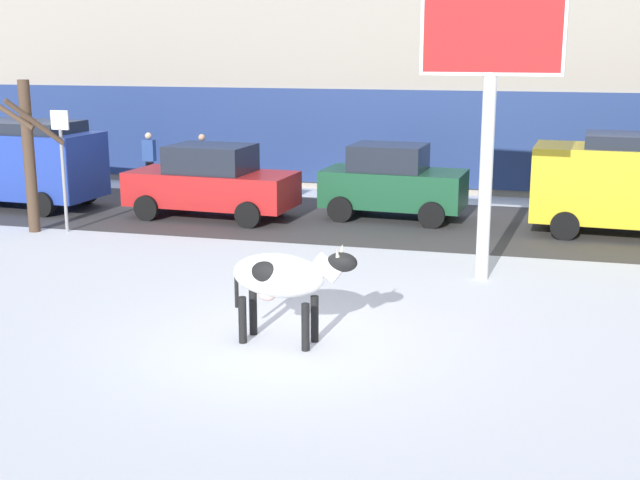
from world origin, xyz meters
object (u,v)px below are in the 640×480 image
at_px(car_red_sedan, 212,182).
at_px(billboard, 492,42).
at_px(street_sign, 63,161).
at_px(pedestrian_near_billboard, 611,178).
at_px(car_darkgreen_hatchback, 393,182).
at_px(car_yellow_van, 639,182).
at_px(car_blue_van, 16,161).
at_px(pedestrian_far_left, 203,163).
at_px(bare_tree_left_lot, 29,153).
at_px(pedestrian_by_cars, 150,161).
at_px(cow_holstein, 281,277).

bearing_deg(car_red_sedan, billboard, -30.36).
relative_size(car_red_sedan, street_sign, 1.53).
bearing_deg(pedestrian_near_billboard, street_sign, -155.07).
xyz_separation_m(car_red_sedan, car_darkgreen_hatchback, (4.43, 1.05, 0.02)).
bearing_deg(pedestrian_near_billboard, car_yellow_van, -82.65).
bearing_deg(street_sign, car_darkgreen_hatchback, 26.03).
distance_m(car_blue_van, car_darkgreen_hatchback, 10.08).
bearing_deg(pedestrian_far_left, car_blue_van, -139.58).
distance_m(billboard, bare_tree_left_lot, 10.78).
bearing_deg(car_yellow_van, pedestrian_by_cars, 168.01).
height_order(cow_holstein, billboard, billboard).
distance_m(car_darkgreen_hatchback, car_yellow_van, 5.77).
xyz_separation_m(billboard, car_darkgreen_hatchback, (-2.59, 5.16, -3.39)).
height_order(cow_holstein, car_darkgreen_hatchback, car_darkgreen_hatchback).
distance_m(pedestrian_near_billboard, street_sign, 13.78).
relative_size(car_yellow_van, pedestrian_near_billboard, 2.72).
bearing_deg(car_blue_van, car_red_sedan, -0.09).
bearing_deg(pedestrian_by_cars, street_sign, -83.40).
height_order(car_blue_van, car_red_sedan, car_blue_van).
distance_m(car_yellow_van, pedestrian_by_cars, 13.82).
height_order(pedestrian_far_left, bare_tree_left_lot, bare_tree_left_lot).
bearing_deg(street_sign, cow_holstein, -39.82).
height_order(car_darkgreen_hatchback, pedestrian_near_billboard, car_darkgreen_hatchback).
relative_size(car_blue_van, bare_tree_left_lot, 1.34).
xyz_separation_m(car_blue_van, bare_tree_left_lot, (2.21, -2.67, 0.62)).
bearing_deg(cow_holstein, bare_tree_left_lot, 143.94).
bearing_deg(pedestrian_far_left, car_red_sedan, -64.09).
bearing_deg(billboard, pedestrian_by_cars, 144.16).
distance_m(cow_holstein, bare_tree_left_lot, 9.70).
bearing_deg(car_blue_van, pedestrian_by_cars, 56.28).
bearing_deg(pedestrian_by_cars, cow_holstein, -56.44).
distance_m(car_darkgreen_hatchback, street_sign, 7.94).
bearing_deg(car_red_sedan, street_sign, -137.82).
height_order(car_yellow_van, bare_tree_left_lot, bare_tree_left_lot).
height_order(pedestrian_near_billboard, pedestrian_far_left, same).
bearing_deg(pedestrian_far_left, street_sign, -100.12).
relative_size(billboard, pedestrian_near_billboard, 3.21).
relative_size(pedestrian_near_billboard, bare_tree_left_lot, 0.49).
xyz_separation_m(bare_tree_left_lot, street_sign, (0.70, 0.24, -0.20)).
xyz_separation_m(car_darkgreen_hatchback, street_sign, (-7.11, -3.47, 0.74)).
height_order(pedestrian_near_billboard, street_sign, street_sign).
relative_size(pedestrian_by_cars, pedestrian_far_left, 1.00).
relative_size(cow_holstein, car_darkgreen_hatchback, 0.53).
bearing_deg(car_blue_van, cow_holstein, -39.82).
xyz_separation_m(car_blue_van, pedestrian_far_left, (3.95, 3.37, -0.36)).
height_order(pedestrian_by_cars, pedestrian_far_left, same).
bearing_deg(street_sign, pedestrian_near_billboard, 24.93).
bearing_deg(car_red_sedan, car_blue_van, 179.91).
relative_size(car_red_sedan, pedestrian_far_left, 2.49).
bearing_deg(billboard, bare_tree_left_lot, 172.06).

